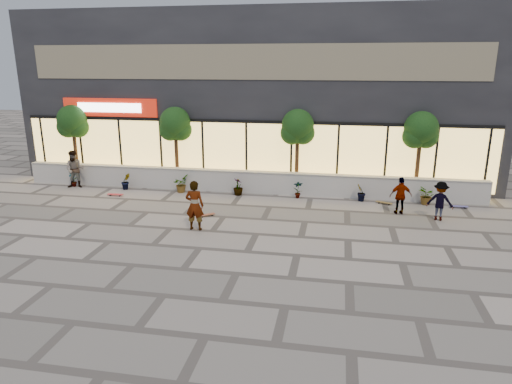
% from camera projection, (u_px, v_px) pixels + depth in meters
% --- Properties ---
extents(ground, '(80.00, 80.00, 0.00)m').
position_uv_depth(ground, '(199.00, 248.00, 15.22)').
color(ground, '#A99D92').
rests_on(ground, ground).
extents(planter_wall, '(22.00, 0.42, 1.04)m').
position_uv_depth(planter_wall, '(243.00, 181.00, 21.70)').
color(planter_wall, silver).
rests_on(planter_wall, ground).
extents(retail_building, '(24.00, 9.17, 8.50)m').
position_uv_depth(retail_building, '(262.00, 94.00, 25.87)').
color(retail_building, black).
rests_on(retail_building, ground).
extents(shrub_a, '(0.43, 0.29, 0.81)m').
position_uv_depth(shrub_a, '(73.00, 179.00, 22.68)').
color(shrub_a, black).
rests_on(shrub_a, ground).
extents(shrub_b, '(0.57, 0.57, 0.81)m').
position_uv_depth(shrub_b, '(126.00, 181.00, 22.20)').
color(shrub_b, black).
rests_on(shrub_b, ground).
extents(shrub_c, '(0.68, 0.77, 0.81)m').
position_uv_depth(shrub_c, '(181.00, 184.00, 21.72)').
color(shrub_c, black).
rests_on(shrub_c, ground).
extents(shrub_d, '(0.64, 0.64, 0.81)m').
position_uv_depth(shrub_d, '(238.00, 187.00, 21.23)').
color(shrub_d, black).
rests_on(shrub_d, ground).
extents(shrub_e, '(0.46, 0.35, 0.81)m').
position_uv_depth(shrub_e, '(298.00, 190.00, 20.75)').
color(shrub_e, black).
rests_on(shrub_e, ground).
extents(shrub_f, '(0.55, 0.57, 0.81)m').
position_uv_depth(shrub_f, '(361.00, 193.00, 20.27)').
color(shrub_f, black).
rests_on(shrub_f, ground).
extents(shrub_g, '(0.77, 0.84, 0.81)m').
position_uv_depth(shrub_g, '(427.00, 196.00, 19.78)').
color(shrub_g, black).
rests_on(shrub_g, ground).
extents(tree_west, '(1.60, 1.50, 3.92)m').
position_uv_depth(tree_west, '(73.00, 123.00, 23.24)').
color(tree_west, '#432518').
rests_on(tree_west, ground).
extents(tree_midwest, '(1.60, 1.50, 3.92)m').
position_uv_depth(tree_midwest, '(175.00, 126.00, 22.30)').
color(tree_midwest, '#432518').
rests_on(tree_midwest, ground).
extents(tree_mideast, '(1.60, 1.50, 3.92)m').
position_uv_depth(tree_mideast, '(298.00, 129.00, 21.26)').
color(tree_mideast, '#432518').
rests_on(tree_mideast, ground).
extents(tree_east, '(1.60, 1.50, 3.92)m').
position_uv_depth(tree_east, '(421.00, 132.00, 20.31)').
color(tree_east, '#432518').
rests_on(tree_east, ground).
extents(skater_center, '(0.69, 0.46, 1.87)m').
position_uv_depth(skater_center, '(195.00, 205.00, 16.69)').
color(skater_center, silver).
rests_on(skater_center, ground).
extents(skater_left, '(1.04, 0.90, 1.85)m').
position_uv_depth(skater_left, '(75.00, 169.00, 22.36)').
color(skater_left, '#897759').
rests_on(skater_left, ground).
extents(skater_right_near, '(0.95, 0.53, 1.53)m').
position_uv_depth(skater_right_near, '(401.00, 196.00, 18.49)').
color(skater_right_near, silver).
rests_on(skater_right_near, ground).
extents(skater_right_far, '(1.12, 0.83, 1.54)m').
position_uv_depth(skater_right_far, '(440.00, 201.00, 17.77)').
color(skater_right_far, maroon).
rests_on(skater_right_far, ground).
extents(skateboard_center, '(0.65, 0.59, 0.08)m').
position_uv_depth(skateboard_center, '(207.00, 215.00, 18.36)').
color(skateboard_center, brown).
rests_on(skateboard_center, ground).
extents(skateboard_left, '(0.76, 0.21, 0.09)m').
position_uv_depth(skateboard_left, '(115.00, 194.00, 21.17)').
color(skateboard_left, red).
rests_on(skateboard_left, ground).
extents(skateboard_right_near, '(0.74, 0.47, 0.09)m').
position_uv_depth(skateboard_right_near, '(384.00, 203.00, 19.95)').
color(skateboard_right_near, brown).
rests_on(skateboard_right_near, ground).
extents(skateboard_right_far, '(0.75, 0.21, 0.09)m').
position_uv_depth(skateboard_right_far, '(459.00, 206.00, 19.41)').
color(skateboard_right_far, '#5A559C').
rests_on(skateboard_right_far, ground).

